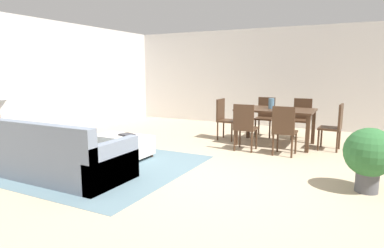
% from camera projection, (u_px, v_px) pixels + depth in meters
% --- Properties ---
extents(ground_plane, '(10.80, 10.80, 0.00)m').
position_uv_depth(ground_plane, '(201.00, 177.00, 4.84)').
color(ground_plane, tan).
extents(wall_back, '(9.00, 0.12, 2.70)m').
position_uv_depth(wall_back, '(280.00, 78.00, 9.01)').
color(wall_back, beige).
rests_on(wall_back, ground_plane).
extents(wall_left, '(0.12, 11.00, 2.70)m').
position_uv_depth(wall_left, '(23.00, 80.00, 7.09)').
color(wall_left, beige).
rests_on(wall_left, ground_plane).
extents(area_rug, '(3.00, 2.80, 0.01)m').
position_uv_depth(area_rug, '(97.00, 165.00, 5.43)').
color(area_rug, slate).
rests_on(area_rug, ground_plane).
extents(couch, '(1.98, 0.99, 0.86)m').
position_uv_depth(couch, '(61.00, 159.00, 4.79)').
color(couch, slate).
rests_on(couch, ground_plane).
extents(ottoman_table, '(1.03, 0.54, 0.39)m').
position_uv_depth(ottoman_table, '(123.00, 145.00, 5.95)').
color(ottoman_table, silver).
rests_on(ottoman_table, ground_plane).
extents(side_table, '(0.40, 0.40, 0.57)m').
position_uv_depth(side_table, '(2.00, 139.00, 5.31)').
color(side_table, olive).
rests_on(side_table, ground_plane).
extents(dining_table, '(1.55, 0.97, 0.76)m').
position_uv_depth(dining_table, '(276.00, 113.00, 6.87)').
color(dining_table, '#422B1C').
rests_on(dining_table, ground_plane).
extents(dining_chair_near_left, '(0.41, 0.41, 0.92)m').
position_uv_depth(dining_chair_near_left, '(245.00, 125.00, 6.33)').
color(dining_chair_near_left, '#422B1C').
rests_on(dining_chair_near_left, ground_plane).
extents(dining_chair_near_right, '(0.41, 0.41, 0.92)m').
position_uv_depth(dining_chair_near_right, '(284.00, 128.00, 5.98)').
color(dining_chair_near_right, '#422B1C').
rests_on(dining_chair_near_right, ground_plane).
extents(dining_chair_far_left, '(0.41, 0.41, 0.92)m').
position_uv_depth(dining_chair_far_left, '(265.00, 114.00, 7.81)').
color(dining_chair_far_left, '#422B1C').
rests_on(dining_chair_far_left, ground_plane).
extents(dining_chair_far_right, '(0.41, 0.41, 0.92)m').
position_uv_depth(dining_chair_far_right, '(302.00, 116.00, 7.48)').
color(dining_chair_far_right, '#422B1C').
rests_on(dining_chair_far_right, ground_plane).
extents(dining_chair_head_east, '(0.42, 0.42, 0.92)m').
position_uv_depth(dining_chair_head_east, '(335.00, 124.00, 6.38)').
color(dining_chair_head_east, '#422B1C').
rests_on(dining_chair_head_east, ground_plane).
extents(dining_chair_head_west, '(0.41, 0.41, 0.92)m').
position_uv_depth(dining_chair_head_west, '(224.00, 117.00, 7.42)').
color(dining_chair_head_west, '#422B1C').
rests_on(dining_chair_head_west, ground_plane).
extents(vase_centerpiece, '(0.12, 0.12, 0.22)m').
position_uv_depth(vase_centerpiece, '(271.00, 103.00, 6.89)').
color(vase_centerpiece, slate).
rests_on(vase_centerpiece, dining_table).
extents(book_on_ottoman, '(0.31, 0.26, 0.03)m').
position_uv_depth(book_on_ottoman, '(127.00, 135.00, 5.91)').
color(book_on_ottoman, '#333338').
rests_on(book_on_ottoman, ottoman_table).
extents(potted_plant, '(0.63, 0.63, 0.84)m').
position_uv_depth(potted_plant, '(369.00, 155.00, 4.18)').
color(potted_plant, '#4C4C51').
rests_on(potted_plant, ground_plane).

